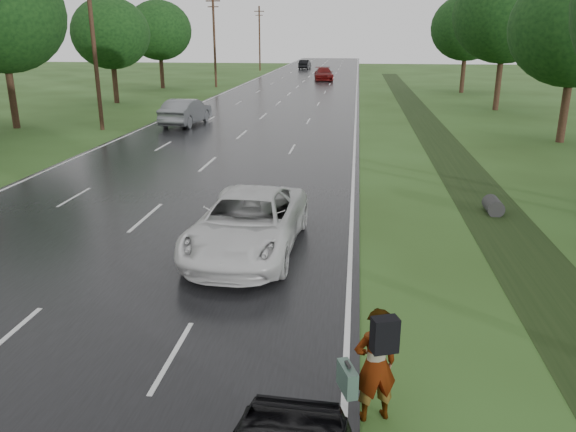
% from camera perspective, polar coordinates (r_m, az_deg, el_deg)
% --- Properties ---
extents(road, '(14.00, 180.00, 0.04)m').
position_cam_1_polar(road, '(54.61, -0.28, 11.96)').
color(road, black).
rests_on(road, ground).
extents(edge_stripe_east, '(0.12, 180.00, 0.01)m').
position_cam_1_polar(edge_stripe_east, '(54.19, 6.97, 11.81)').
color(edge_stripe_east, silver).
rests_on(edge_stripe_east, road).
extents(edge_stripe_west, '(0.12, 180.00, 0.01)m').
position_cam_1_polar(edge_stripe_west, '(55.85, -7.32, 11.98)').
color(edge_stripe_west, silver).
rests_on(edge_stripe_west, road).
extents(center_line, '(0.12, 180.00, 0.01)m').
position_cam_1_polar(center_line, '(54.61, -0.28, 11.98)').
color(center_line, silver).
rests_on(center_line, road).
extents(drainage_ditch, '(2.20, 120.00, 0.56)m').
position_cam_1_polar(drainage_ditch, '(28.58, 16.35, 5.66)').
color(drainage_ditch, black).
rests_on(drainage_ditch, ground).
extents(utility_pole_mid, '(1.60, 0.26, 10.00)m').
position_cam_1_polar(utility_pole_mid, '(37.46, -19.13, 16.16)').
color(utility_pole_mid, '#331E14').
rests_on(utility_pole_mid, ground).
extents(utility_pole_far, '(1.60, 0.26, 10.00)m').
position_cam_1_polar(utility_pole_far, '(65.85, -7.49, 17.36)').
color(utility_pole_far, '#331E14').
rests_on(utility_pole_far, ground).
extents(utility_pole_distant, '(1.60, 0.26, 10.00)m').
position_cam_1_polar(utility_pole_distant, '(95.23, -2.91, 17.65)').
color(utility_pole_distant, '#331E14').
rests_on(utility_pole_distant, ground).
extents(tree_east_d, '(8.00, 8.00, 10.76)m').
position_cam_1_polar(tree_east_d, '(48.18, 21.26, 18.49)').
color(tree_east_d, '#331E14').
rests_on(tree_east_d, ground).
extents(tree_east_f, '(7.20, 7.20, 9.62)m').
position_cam_1_polar(tree_east_f, '(61.83, 17.75, 17.76)').
color(tree_east_f, '#331E14').
rests_on(tree_east_f, ground).
extents(tree_west_c, '(7.80, 7.80, 10.43)m').
position_cam_1_polar(tree_west_c, '(40.29, -27.22, 17.74)').
color(tree_west_c, '#331E14').
rests_on(tree_west_c, ground).
extents(tree_west_d, '(6.60, 6.60, 8.80)m').
position_cam_1_polar(tree_west_d, '(52.27, -17.58, 17.27)').
color(tree_west_d, '#331E14').
rests_on(tree_west_d, ground).
extents(tree_west_f, '(7.00, 7.00, 9.29)m').
position_cam_1_polar(tree_west_f, '(65.53, -12.97, 17.90)').
color(tree_west_f, '#331E14').
rests_on(tree_west_f, ground).
extents(pedestrian, '(1.01, 0.78, 1.92)m').
position_cam_1_polar(pedestrian, '(8.99, 8.75, -14.61)').
color(pedestrian, '#A5998C').
rests_on(pedestrian, ground).
extents(white_pickup, '(2.92, 5.97, 1.63)m').
position_cam_1_polar(white_pickup, '(15.43, -4.09, -0.72)').
color(white_pickup, silver).
rests_on(white_pickup, road).
extents(silver_sedan, '(2.30, 5.33, 1.71)m').
position_cam_1_polar(silver_sedan, '(38.29, -10.32, 10.38)').
color(silver_sedan, gray).
rests_on(silver_sedan, road).
extents(far_car_red, '(2.92, 5.81, 1.62)m').
position_cam_1_polar(far_car_red, '(74.84, 3.65, 14.21)').
color(far_car_red, '#6A0C0B').
rests_on(far_car_red, road).
extents(far_car_dark, '(1.86, 4.69, 1.52)m').
position_cam_1_polar(far_car_dark, '(99.27, 1.72, 15.14)').
color(far_car_dark, black).
rests_on(far_car_dark, road).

